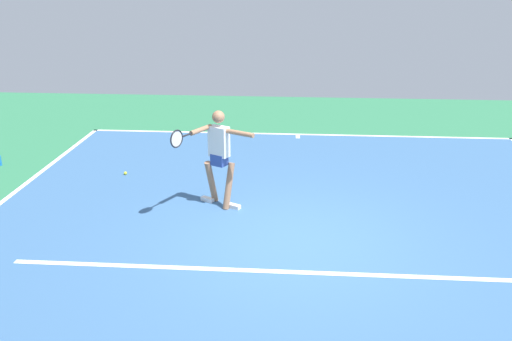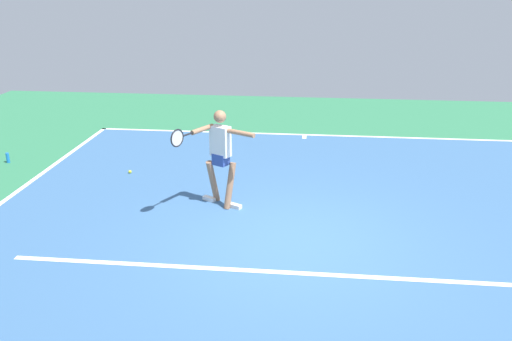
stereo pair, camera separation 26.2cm
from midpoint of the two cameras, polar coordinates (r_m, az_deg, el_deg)
The scene contains 8 objects.
ground_plane at distance 8.24m, azimuth 3.47°, elevation -7.60°, with size 20.62×20.62×0.00m, color #2D754C.
court_surface at distance 8.24m, azimuth 3.47°, elevation -7.59°, with size 10.62×11.85×0.00m, color #38608E.
court_line_baseline_near at distance 13.72m, azimuth 3.90°, elevation 3.84°, with size 10.62×0.10×0.01m, color white.
court_line_service at distance 7.48m, azimuth 3.36°, elevation -10.69°, with size 7.96×0.10×0.01m, color white.
court_line_centre_mark at distance 13.53m, azimuth 3.89°, elevation 3.60°, with size 0.10×0.30×0.01m, color white.
tennis_player at distance 9.17m, azimuth -4.83°, elevation 1.88°, with size 1.27×1.08×1.71m.
tennis_ball_by_baseline at distance 11.25m, azimuth -14.29°, elevation -0.28°, with size 0.07×0.07×0.07m, color yellow.
water_bottle at distance 12.69m, azimuth -26.00°, elevation 0.96°, with size 0.07×0.07×0.22m, color blue.
Camera 1 is at (0.08, 7.32, 3.82)m, focal length 37.85 mm.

